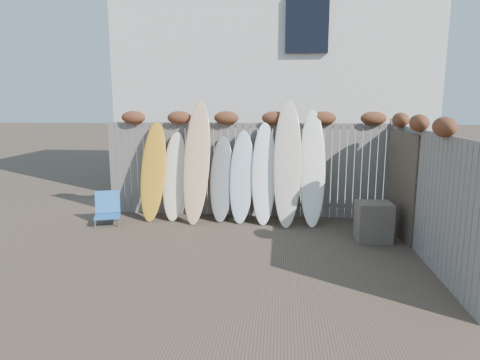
# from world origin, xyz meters

# --- Properties ---
(ground) EXTENTS (80.00, 80.00, 0.00)m
(ground) POSITION_xyz_m (0.00, 0.00, 0.00)
(ground) COLOR #493A2D
(back_fence) EXTENTS (6.05, 0.28, 2.24)m
(back_fence) POSITION_xyz_m (0.06, 2.39, 1.18)
(back_fence) COLOR slate
(back_fence) RESTS_ON ground
(right_fence) EXTENTS (0.28, 4.40, 2.24)m
(right_fence) POSITION_xyz_m (2.99, 0.25, 1.14)
(right_fence) COLOR slate
(right_fence) RESTS_ON ground
(house) EXTENTS (8.50, 5.50, 6.33)m
(house) POSITION_xyz_m (0.50, 6.50, 3.20)
(house) COLOR silver
(house) RESTS_ON ground
(beach_chair) EXTENTS (0.63, 0.65, 0.65)m
(beach_chair) POSITION_xyz_m (-2.72, 1.49, 0.30)
(beach_chair) COLOR #235FB0
(beach_chair) RESTS_ON ground
(wooden_crate) EXTENTS (0.62, 0.52, 0.69)m
(wooden_crate) POSITION_xyz_m (2.41, 0.91, 0.35)
(wooden_crate) COLOR #4B4138
(wooden_crate) RESTS_ON ground
(lattice_panel) EXTENTS (0.20, 1.27, 1.90)m
(lattice_panel) POSITION_xyz_m (2.91, 1.18, 0.95)
(lattice_panel) COLOR #3C3424
(lattice_panel) RESTS_ON ground
(surfboard_0) EXTENTS (0.58, 0.75, 2.02)m
(surfboard_0) POSITION_xyz_m (-1.89, 1.97, 1.01)
(surfboard_0) COLOR orange
(surfboard_0) RESTS_ON ground
(surfboard_1) EXTENTS (0.51, 0.66, 1.81)m
(surfboard_1) POSITION_xyz_m (-1.45, 2.02, 0.90)
(surfboard_1) COLOR #F9ECC2
(surfboard_1) RESTS_ON ground
(surfboard_2) EXTENTS (0.60, 0.90, 2.47)m
(surfboard_2) POSITION_xyz_m (-0.95, 1.91, 1.23)
(surfboard_2) COLOR #F9D794
(surfboard_2) RESTS_ON ground
(surfboard_3) EXTENTS (0.49, 0.64, 1.73)m
(surfboard_3) POSITION_xyz_m (-0.46, 2.02, 0.87)
(surfboard_3) COLOR slate
(surfboard_3) RESTS_ON ground
(surfboard_4) EXTENTS (0.53, 0.69, 1.86)m
(surfboard_4) POSITION_xyz_m (-0.04, 1.98, 0.93)
(surfboard_4) COLOR silver
(surfboard_4) RESTS_ON ground
(surfboard_5) EXTENTS (0.49, 0.72, 2.02)m
(surfboard_5) POSITION_xyz_m (0.41, 1.95, 1.01)
(surfboard_5) COLOR white
(surfboard_5) RESTS_ON ground
(surfboard_6) EXTENTS (0.57, 0.88, 2.49)m
(surfboard_6) POSITION_xyz_m (0.88, 1.88, 1.24)
(surfboard_6) COLOR beige
(surfboard_6) RESTS_ON ground
(surfboard_7) EXTENTS (0.51, 0.80, 2.28)m
(surfboard_7) POSITION_xyz_m (1.38, 1.94, 1.14)
(surfboard_7) COLOR white
(surfboard_7) RESTS_ON ground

